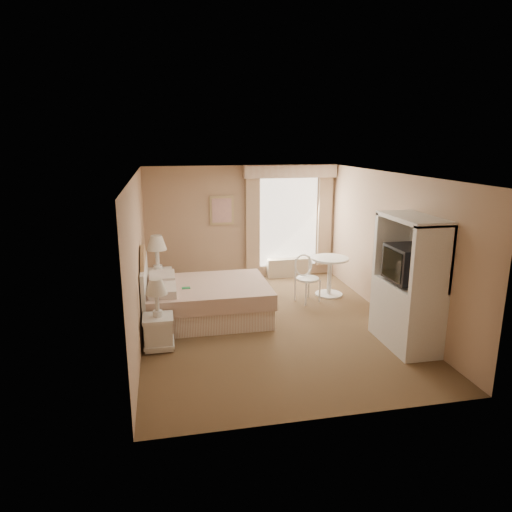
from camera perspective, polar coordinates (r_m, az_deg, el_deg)
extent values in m
cube|color=brown|center=(7.81, 1.82, -8.49)|extent=(4.20, 5.50, 0.01)
cube|color=silver|center=(7.22, 1.97, 10.14)|extent=(4.20, 5.50, 0.01)
cube|color=tan|center=(10.05, -1.75, 4.13)|extent=(4.20, 0.01, 2.50)
cube|color=tan|center=(4.90, 9.41, -7.09)|extent=(4.20, 0.01, 2.50)
cube|color=tan|center=(7.23, -14.52, -0.35)|extent=(0.01, 5.50, 2.50)
cube|color=tan|center=(8.15, 16.41, 1.15)|extent=(0.01, 5.50, 2.50)
cube|color=white|center=(10.25, 4.09, 4.30)|extent=(1.30, 0.02, 2.00)
cube|color=tan|center=(10.01, -0.43, 4.10)|extent=(0.30, 0.08, 2.05)
cube|color=tan|center=(10.45, 8.56, 4.37)|extent=(0.30, 0.08, 2.05)
cube|color=tan|center=(10.03, 4.35, 10.53)|extent=(2.05, 0.20, 0.28)
cube|color=beige|center=(10.40, 4.12, -1.44)|extent=(1.00, 0.22, 0.42)
cube|color=tan|center=(9.91, -4.31, 5.71)|extent=(0.52, 0.03, 0.62)
cube|color=beige|center=(9.89, -4.29, 5.69)|extent=(0.42, 0.02, 0.52)
cube|color=tan|center=(8.04, -5.99, -6.54)|extent=(2.02, 1.54, 0.35)
cube|color=#C69E94|center=(7.94, -6.04, -4.46)|extent=(2.08, 1.60, 0.27)
cube|color=beige|center=(7.50, -11.61, -4.25)|extent=(0.43, 0.60, 0.13)
cube|color=beige|center=(8.20, -11.64, -2.65)|extent=(0.43, 0.60, 0.13)
cube|color=#248648|center=(7.73, -8.74, -3.96)|extent=(0.14, 0.10, 0.01)
cube|color=silver|center=(7.90, -13.67, -4.51)|extent=(0.06, 1.64, 1.06)
cylinder|color=#A07555|center=(7.87, -13.72, -3.85)|extent=(0.05, 1.45, 1.45)
cube|color=white|center=(7.00, -12.06, -9.45)|extent=(0.41, 0.41, 0.44)
cube|color=white|center=(6.91, -12.17, -7.58)|extent=(0.44, 0.44, 0.05)
cube|color=white|center=(7.06, -12.00, -10.57)|extent=(0.44, 0.44, 0.04)
cylinder|color=silver|center=(6.88, -12.20, -7.03)|extent=(0.14, 0.14, 0.09)
cylinder|color=silver|center=(6.82, -12.27, -5.65)|extent=(0.06, 0.06, 0.35)
cone|color=silver|center=(6.75, -12.38, -3.75)|extent=(0.32, 0.32, 0.23)
cube|color=white|center=(8.98, -12.04, -3.78)|extent=(0.48, 0.48, 0.52)
cube|color=white|center=(8.90, -12.14, -1.99)|extent=(0.52, 0.52, 0.06)
cube|color=white|center=(9.04, -11.98, -4.86)|extent=(0.52, 0.52, 0.05)
cylinder|color=silver|center=(8.87, -12.16, -1.47)|extent=(0.17, 0.17, 0.10)
cylinder|color=silver|center=(8.82, -12.23, -0.15)|extent=(0.07, 0.07, 0.42)
cone|color=silver|center=(8.76, -12.33, 1.64)|extent=(0.38, 0.38, 0.27)
cylinder|color=silver|center=(9.32, 9.07, -4.72)|extent=(0.54, 0.54, 0.03)
cylinder|color=silver|center=(9.20, 9.16, -2.53)|extent=(0.08, 0.08, 0.73)
cylinder|color=white|center=(9.10, 9.25, -0.32)|extent=(0.73, 0.73, 0.04)
cylinder|color=silver|center=(8.60, 6.26, -4.78)|extent=(0.03, 0.03, 0.44)
cylinder|color=silver|center=(8.81, 7.97, -4.38)|extent=(0.03, 0.03, 0.44)
cylinder|color=silver|center=(8.85, 4.90, -4.19)|extent=(0.03, 0.03, 0.44)
cylinder|color=silver|center=(9.05, 6.60, -3.82)|extent=(0.03, 0.03, 0.44)
cylinder|color=white|center=(8.76, 6.47, -2.85)|extent=(0.56, 0.56, 0.04)
torus|color=silver|center=(8.80, 5.95, -1.15)|extent=(0.44, 0.25, 0.43)
cylinder|color=silver|center=(8.73, 4.96, -1.58)|extent=(0.03, 0.03, 0.40)
cylinder|color=silver|center=(8.93, 6.67, -1.26)|extent=(0.03, 0.03, 0.40)
cube|color=white|center=(7.25, 18.19, -6.93)|extent=(0.59, 1.19, 0.97)
cube|color=white|center=(6.52, 21.20, -0.58)|extent=(0.59, 0.09, 0.97)
cube|color=white|center=(7.44, 16.70, 1.54)|extent=(0.59, 0.09, 0.97)
cube|color=white|center=(6.88, 19.13, 4.48)|extent=(0.59, 1.19, 0.06)
cube|color=white|center=(7.11, 20.72, 0.65)|extent=(0.04, 1.19, 0.97)
cube|color=black|center=(7.00, 18.53, -0.92)|extent=(0.52, 0.65, 0.52)
cube|color=black|center=(6.88, 16.66, -1.04)|extent=(0.02, 0.54, 0.43)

